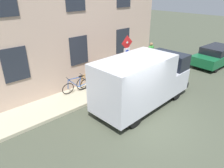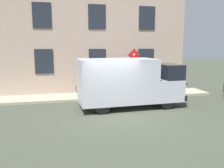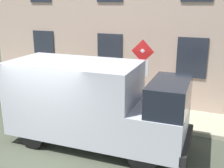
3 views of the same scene
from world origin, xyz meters
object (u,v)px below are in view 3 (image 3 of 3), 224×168
Objects in this scene: bicycle_blue at (92,92)px; bicycle_orange at (110,95)px; delivery_van at (93,102)px; sign_post_stacked at (142,70)px; bicycle_red at (129,97)px.

bicycle_orange is at bearing -174.62° from bicycle_blue.
bicycle_blue is (3.07, 1.64, -0.82)m from delivery_van.
bicycle_orange is (3.07, 0.79, -0.82)m from delivery_van.
delivery_van is 3.27m from bicycle_orange.
bicycle_orange is 0.85m from bicycle_blue.
sign_post_stacked is 1.59× the size of bicycle_red.
bicycle_blue is at bearing 2.67° from bicycle_orange.
bicycle_blue is (0.00, 1.70, 0.00)m from bicycle_red.
bicycle_red is 1.00× the size of bicycle_blue.
bicycle_red is (3.07, -0.06, -0.82)m from delivery_van.
delivery_van reaches higher than bicycle_orange.
bicycle_orange is (-0.00, 0.85, 0.00)m from bicycle_red.
sign_post_stacked is 1.60× the size of bicycle_orange.
bicycle_red is at bearing 86.43° from delivery_van.
sign_post_stacked is at bearing 161.02° from bicycle_blue.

